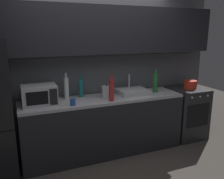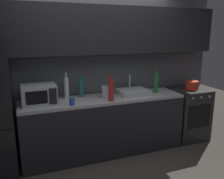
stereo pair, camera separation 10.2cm
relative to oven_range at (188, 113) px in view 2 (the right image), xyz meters
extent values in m
cube|color=slate|center=(-1.58, 0.40, 0.80)|extent=(4.22, 0.10, 2.50)
cube|color=#4C4F54|center=(-1.58, 0.35, 0.75)|extent=(4.22, 0.01, 0.60)
cube|color=black|center=(-1.58, 0.18, 1.45)|extent=(3.88, 0.34, 0.70)
cube|color=black|center=(-1.58, 0.00, -0.02)|extent=(2.48, 0.60, 0.86)
cube|color=#9E9EA3|center=(-1.58, 0.00, 0.43)|extent=(2.48, 0.60, 0.04)
cube|color=#232326|center=(0.00, 0.00, 0.00)|extent=(0.60, 0.60, 0.90)
cube|color=black|center=(0.00, -0.30, 0.04)|extent=(0.45, 0.01, 0.40)
cylinder|color=#B2B2B7|center=(-0.16, -0.31, 0.38)|extent=(0.03, 0.02, 0.03)
cylinder|color=#B2B2B7|center=(0.00, -0.31, 0.38)|extent=(0.03, 0.02, 0.03)
cylinder|color=#B2B2B7|center=(0.17, -0.31, 0.38)|extent=(0.03, 0.02, 0.03)
cube|color=#A8AAAF|center=(-2.52, 0.02, 0.58)|extent=(0.46, 0.34, 0.27)
cube|color=black|center=(-2.56, -0.15, 0.58)|extent=(0.28, 0.01, 0.18)
cube|color=black|center=(-2.36, -0.15, 0.58)|extent=(0.10, 0.01, 0.22)
cube|color=#ADAFB5|center=(-1.08, 0.03, 0.49)|extent=(0.48, 0.38, 0.08)
cylinder|color=silver|center=(-1.08, 0.16, 0.64)|extent=(0.02, 0.02, 0.22)
cylinder|color=#B7BABF|center=(-1.54, -0.01, 0.54)|extent=(0.16, 0.16, 0.17)
sphere|color=black|center=(-1.54, -0.01, 0.64)|extent=(0.02, 0.02, 0.02)
cone|color=#B7BABF|center=(-1.44, -0.01, 0.57)|extent=(0.03, 0.03, 0.05)
cylinder|color=#A82323|center=(-1.54, -0.20, 0.61)|extent=(0.08, 0.08, 0.31)
cylinder|color=#A82323|center=(-1.54, -0.20, 0.80)|extent=(0.03, 0.03, 0.07)
cylinder|color=#1E6B2D|center=(-0.69, -0.01, 0.61)|extent=(0.07, 0.07, 0.32)
cylinder|color=#1E6B2D|center=(-0.69, -0.01, 0.80)|extent=(0.03, 0.03, 0.07)
cylinder|color=silver|center=(-2.12, 0.18, 0.61)|extent=(0.07, 0.07, 0.32)
cylinder|color=silver|center=(-2.12, 0.18, 0.80)|extent=(0.03, 0.03, 0.07)
cylinder|color=#19666B|center=(-1.89, 0.19, 0.59)|extent=(0.07, 0.07, 0.28)
cylinder|color=#19666B|center=(-1.89, 0.19, 0.76)|extent=(0.03, 0.03, 0.07)
cylinder|color=#234299|center=(-2.11, -0.21, 0.50)|extent=(0.07, 0.07, 0.10)
cylinder|color=red|center=(0.05, 0.00, 0.51)|extent=(0.22, 0.22, 0.12)
cylinder|color=red|center=(0.05, 0.00, 0.58)|extent=(0.23, 0.23, 0.02)
camera|label=1|loc=(-2.80, -3.25, 1.41)|focal=37.96mm
camera|label=2|loc=(-2.70, -3.28, 1.41)|focal=37.96mm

